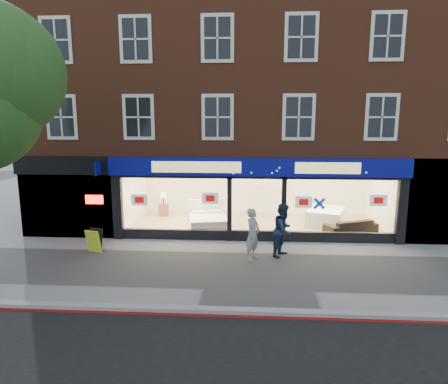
# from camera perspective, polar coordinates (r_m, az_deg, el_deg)

# --- Properties ---
(ground) EXTENTS (120.00, 120.00, 0.00)m
(ground) POSITION_cam_1_polar(r_m,az_deg,el_deg) (13.04, 4.80, -11.01)
(ground) COLOR gray
(ground) RESTS_ON ground
(kerb_line) EXTENTS (60.00, 0.10, 0.01)m
(kerb_line) POSITION_cam_1_polar(r_m,az_deg,el_deg) (10.22, 5.16, -17.42)
(kerb_line) COLOR #8C0A07
(kerb_line) RESTS_ON ground
(kerb_stone) EXTENTS (60.00, 0.25, 0.12)m
(kerb_stone) POSITION_cam_1_polar(r_m,az_deg,el_deg) (10.38, 5.14, -16.63)
(kerb_stone) COLOR gray
(kerb_stone) RESTS_ON ground
(showroom_floor) EXTENTS (11.00, 4.50, 0.10)m
(showroom_floor) POSITION_cam_1_polar(r_m,az_deg,el_deg) (18.01, 4.48, -4.67)
(showroom_floor) COLOR tan
(showroom_floor) RESTS_ON ground
(building) EXTENTS (19.00, 8.26, 10.30)m
(building) POSITION_cam_1_polar(r_m,az_deg,el_deg) (19.14, 4.65, 16.23)
(building) COLOR brown
(building) RESTS_ON ground
(display_bed) EXTENTS (1.92, 2.21, 1.10)m
(display_bed) POSITION_cam_1_polar(r_m,az_deg,el_deg) (17.11, -2.36, -4.22)
(display_bed) COLOR white
(display_bed) RESTS_ON showroom_floor
(bedside_table) EXTENTS (0.51, 0.51, 0.55)m
(bedside_table) POSITION_cam_1_polar(r_m,az_deg,el_deg) (19.53, -8.59, -2.56)
(bedside_table) COLOR brown
(bedside_table) RESTS_ON showroom_floor
(mattress_stack) EXTENTS (2.00, 2.23, 0.73)m
(mattress_stack) POSITION_cam_1_polar(r_m,az_deg,el_deg) (18.20, 14.32, -3.47)
(mattress_stack) COLOR silver
(mattress_stack) RESTS_ON showroom_floor
(sofa) EXTENTS (2.29, 1.57, 0.62)m
(sofa) POSITION_cam_1_polar(r_m,az_deg,el_deg) (17.13, 17.64, -4.72)
(sofa) COLOR black
(sofa) RESTS_ON showroom_floor
(a_board) EXTENTS (0.63, 0.49, 0.86)m
(a_board) POSITION_cam_1_polar(r_m,az_deg,el_deg) (15.18, -18.04, -6.63)
(a_board) COLOR #CAD826
(a_board) RESTS_ON ground
(pedestrian_grey) EXTENTS (0.69, 0.78, 1.78)m
(pedestrian_grey) POSITION_cam_1_polar(r_m,az_deg,el_deg) (13.65, 4.13, -6.03)
(pedestrian_grey) COLOR #95989C
(pedestrian_grey) RESTS_ON ground
(pedestrian_blue) EXTENTS (1.07, 1.14, 1.88)m
(pedestrian_blue) POSITION_cam_1_polar(r_m,az_deg,el_deg) (14.10, 8.49, -5.38)
(pedestrian_blue) COLOR #16253F
(pedestrian_blue) RESTS_ON ground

